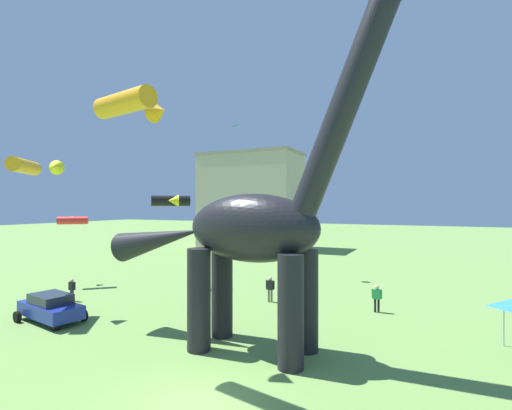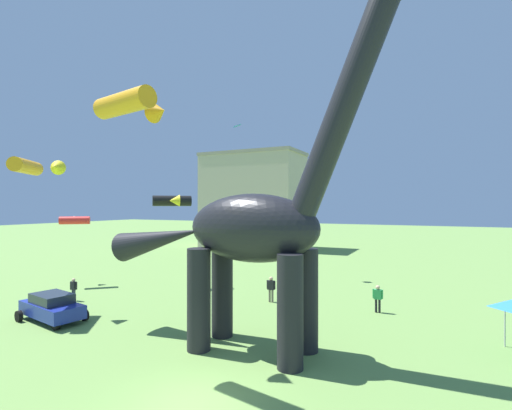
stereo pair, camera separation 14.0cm
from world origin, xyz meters
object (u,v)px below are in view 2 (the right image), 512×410
(person_vendor_side, at_px, (74,287))
(dinosaur_sculpture, at_px, (251,228))
(person_strolling_adult, at_px, (271,287))
(kite_near_high, at_px, (237,126))
(kite_trailing, at_px, (173,201))
(kite_apex, at_px, (75,220))
(parked_sedan_left, at_px, (52,307))
(kite_mid_left, at_px, (317,188))
(kite_mid_center, at_px, (33,167))
(kite_high_left, at_px, (132,105))
(person_photographer, at_px, (378,296))

(person_vendor_side, bearing_deg, dinosaur_sculpture, 108.04)
(person_strolling_adult, relative_size, kite_near_high, 1.34)
(person_vendor_side, bearing_deg, kite_trailing, 179.99)
(kite_trailing, distance_m, kite_apex, 8.39)
(dinosaur_sculpture, height_order, person_strolling_adult, dinosaur_sculpture)
(parked_sedan_left, height_order, kite_trailing, kite_trailing)
(kite_mid_left, bearing_deg, kite_mid_center, -123.54)
(kite_mid_left, height_order, kite_apex, kite_mid_left)
(person_strolling_adult, height_order, kite_high_left, kite_high_left)
(dinosaur_sculpture, distance_m, kite_trailing, 14.58)
(person_photographer, xyz_separation_m, kite_high_left, (-7.64, -12.45, 9.51))
(dinosaur_sculpture, height_order, kite_mid_left, dinosaur_sculpture)
(kite_mid_left, distance_m, kite_apex, 20.63)
(kite_near_high, distance_m, kite_high_left, 26.15)
(person_strolling_adult, bearing_deg, kite_trailing, 165.50)
(person_vendor_side, xyz_separation_m, kite_mid_left, (12.70, 14.78, 7.13))
(parked_sedan_left, relative_size, kite_trailing, 1.42)
(dinosaur_sculpture, height_order, person_photographer, dinosaur_sculpture)
(dinosaur_sculpture, bearing_deg, kite_mid_center, 159.70)
(parked_sedan_left, distance_m, person_vendor_side, 4.62)
(person_photographer, xyz_separation_m, kite_trailing, (-15.74, 0.23, 5.87))
(kite_apex, bearing_deg, kite_mid_left, 33.11)
(dinosaur_sculpture, relative_size, kite_apex, 6.44)
(person_photographer, height_order, person_vendor_side, person_photographer)
(dinosaur_sculpture, distance_m, kite_high_left, 7.15)
(kite_high_left, bearing_deg, kite_trailing, 122.59)
(kite_mid_left, xyz_separation_m, kite_apex, (-17.12, -11.16, -2.77))
(kite_near_high, relative_size, kite_trailing, 0.41)
(kite_apex, bearing_deg, kite_trailing, 19.78)
(person_strolling_adult, distance_m, person_photographer, 6.84)
(kite_mid_center, distance_m, kite_apex, 9.32)
(kite_mid_center, bearing_deg, kite_trailing, 74.84)
(parked_sedan_left, xyz_separation_m, person_vendor_side, (-2.86, 3.62, 0.12))
(parked_sedan_left, relative_size, person_photographer, 2.68)
(dinosaur_sculpture, xyz_separation_m, person_photographer, (4.25, 8.64, -4.50))
(person_strolling_adult, xyz_separation_m, kite_trailing, (-8.93, 0.82, 5.84))
(dinosaur_sculpture, distance_m, kite_mid_left, 17.56)
(dinosaur_sculpture, height_order, parked_sedan_left, dinosaur_sculpture)
(kite_mid_center, relative_size, kite_apex, 1.34)
(dinosaur_sculpture, height_order, kite_near_high, kite_near_high)
(person_strolling_adult, xyz_separation_m, person_photographer, (6.81, 0.59, -0.03))
(kite_trailing, distance_m, kite_mid_left, 12.62)
(person_vendor_side, xyz_separation_m, kite_high_left, (11.44, -6.28, 9.58))
(kite_high_left, relative_size, kite_mid_left, 5.07)
(parked_sedan_left, relative_size, person_vendor_side, 2.91)
(kite_mid_left, bearing_deg, person_photographer, -53.45)
(parked_sedan_left, distance_m, kite_mid_left, 22.08)
(person_strolling_adult, distance_m, kite_high_left, 15.20)
(dinosaur_sculpture, relative_size, person_vendor_side, 9.95)
(dinosaur_sculpture, distance_m, parked_sedan_left, 12.90)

